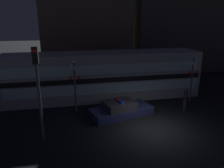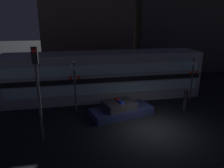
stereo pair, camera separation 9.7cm
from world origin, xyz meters
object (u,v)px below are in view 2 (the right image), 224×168
(crossing_signal_near, at_px, (193,77))
(pedestrian, at_px, (185,99))
(traffic_light_corner, at_px, (37,81))
(train, at_px, (104,76))
(police_car, at_px, (121,110))

(crossing_signal_near, bearing_deg, pedestrian, -131.21)
(traffic_light_corner, bearing_deg, crossing_signal_near, 17.87)
(train, relative_size, pedestrian, 9.24)
(train, height_order, police_car, train)
(pedestrian, bearing_deg, train, 143.53)
(police_car, relative_size, pedestrian, 2.66)
(crossing_signal_near, height_order, traffic_light_corner, traffic_light_corner)
(pedestrian, height_order, crossing_signal_near, crossing_signal_near)
(police_car, bearing_deg, crossing_signal_near, -1.89)
(crossing_signal_near, relative_size, traffic_light_corner, 0.68)
(police_car, bearing_deg, pedestrian, -16.44)
(pedestrian, distance_m, traffic_light_corner, 10.56)
(train, height_order, crossing_signal_near, train)
(train, bearing_deg, police_car, -81.95)
(train, relative_size, crossing_signal_near, 4.52)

